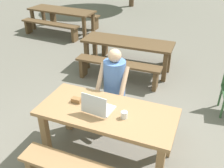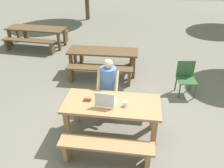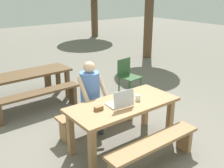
{
  "view_description": "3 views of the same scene",
  "coord_description": "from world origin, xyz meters",
  "px_view_note": "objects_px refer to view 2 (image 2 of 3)",
  "views": [
    {
      "loc": [
        1.04,
        -2.39,
        2.67
      ],
      "look_at": [
        -0.03,
        0.25,
        1.01
      ],
      "focal_mm": 40.43,
      "sensor_mm": 36.0,
      "label": 1
    },
    {
      "loc": [
        0.46,
        -3.33,
        3.14
      ],
      "look_at": [
        -0.03,
        0.25,
        1.01
      ],
      "focal_mm": 36.05,
      "sensor_mm": 36.0,
      "label": 2
    },
    {
      "loc": [
        -2.45,
        -2.92,
        2.46
      ],
      "look_at": [
        -0.03,
        0.25,
        1.01
      ],
      "focal_mm": 42.75,
      "sensor_mm": 36.0,
      "label": 3
    }
  ],
  "objects_px": {
    "picnic_table_front": "(112,108)",
    "small_pouch": "(88,99)",
    "plastic_chair": "(186,77)",
    "picnic_table_mid": "(36,30)",
    "coffee_mug": "(125,104)",
    "picnic_table_rear": "(103,54)",
    "person_seated": "(108,84)",
    "laptop": "(106,101)"
  },
  "relations": [
    {
      "from": "coffee_mug",
      "to": "picnic_table_rear",
      "type": "height_order",
      "value": "coffee_mug"
    },
    {
      "from": "picnic_table_front",
      "to": "picnic_table_mid",
      "type": "relative_size",
      "value": 0.8
    },
    {
      "from": "plastic_chair",
      "to": "picnic_table_mid",
      "type": "xyz_separation_m",
      "value": [
        -5.09,
        2.7,
        0.16
      ]
    },
    {
      "from": "picnic_table_front",
      "to": "small_pouch",
      "type": "height_order",
      "value": "small_pouch"
    },
    {
      "from": "person_seated",
      "to": "picnic_table_front",
      "type": "bearing_deg",
      "value": -75.92
    },
    {
      "from": "picnic_table_front",
      "to": "laptop",
      "type": "xyz_separation_m",
      "value": [
        -0.1,
        -0.06,
        0.18
      ]
    },
    {
      "from": "small_pouch",
      "to": "picnic_table_front",
      "type": "bearing_deg",
      "value": -2.98
    },
    {
      "from": "laptop",
      "to": "coffee_mug",
      "type": "xyz_separation_m",
      "value": [
        0.36,
        0.0,
        -0.02
      ]
    },
    {
      "from": "plastic_chair",
      "to": "picnic_table_mid",
      "type": "height_order",
      "value": "plastic_chair"
    },
    {
      "from": "laptop",
      "to": "picnic_table_front",
      "type": "bearing_deg",
      "value": -143.45
    },
    {
      "from": "plastic_chair",
      "to": "picnic_table_rear",
      "type": "distance_m",
      "value": 2.39
    },
    {
      "from": "plastic_chair",
      "to": "picnic_table_rear",
      "type": "height_order",
      "value": "plastic_chair"
    },
    {
      "from": "picnic_table_front",
      "to": "small_pouch",
      "type": "distance_m",
      "value": 0.47
    },
    {
      "from": "coffee_mug",
      "to": "plastic_chair",
      "type": "xyz_separation_m",
      "value": [
        1.37,
        1.84,
        -0.36
      ]
    },
    {
      "from": "coffee_mug",
      "to": "picnic_table_rear",
      "type": "relative_size",
      "value": 0.04
    },
    {
      "from": "small_pouch",
      "to": "picnic_table_mid",
      "type": "height_order",
      "value": "small_pouch"
    },
    {
      "from": "picnic_table_front",
      "to": "plastic_chair",
      "type": "xyz_separation_m",
      "value": [
        1.62,
        1.78,
        -0.2
      ]
    },
    {
      "from": "plastic_chair",
      "to": "coffee_mug",
      "type": "bearing_deg",
      "value": -133.61
    },
    {
      "from": "small_pouch",
      "to": "picnic_table_mid",
      "type": "bearing_deg",
      "value": 124.1
    },
    {
      "from": "small_pouch",
      "to": "picnic_table_mid",
      "type": "xyz_separation_m",
      "value": [
        -3.02,
        4.46,
        -0.19
      ]
    },
    {
      "from": "laptop",
      "to": "plastic_chair",
      "type": "bearing_deg",
      "value": -127.69
    },
    {
      "from": "person_seated",
      "to": "picnic_table_mid",
      "type": "bearing_deg",
      "value": 130.86
    },
    {
      "from": "small_pouch",
      "to": "plastic_chair",
      "type": "relative_size",
      "value": 0.15
    },
    {
      "from": "picnic_table_front",
      "to": "picnic_table_rear",
      "type": "height_order",
      "value": "picnic_table_front"
    },
    {
      "from": "picnic_table_mid",
      "to": "plastic_chair",
      "type": "bearing_deg",
      "value": -23.92
    },
    {
      "from": "picnic_table_front",
      "to": "picnic_table_mid",
      "type": "height_order",
      "value": "picnic_table_front"
    },
    {
      "from": "laptop",
      "to": "picnic_table_mid",
      "type": "height_order",
      "value": "laptop"
    },
    {
      "from": "small_pouch",
      "to": "picnic_table_mid",
      "type": "distance_m",
      "value": 5.38
    },
    {
      "from": "coffee_mug",
      "to": "person_seated",
      "type": "relative_size",
      "value": 0.07
    },
    {
      "from": "picnic_table_rear",
      "to": "laptop",
      "type": "bearing_deg",
      "value": -80.42
    },
    {
      "from": "picnic_table_rear",
      "to": "small_pouch",
      "type": "bearing_deg",
      "value": -87.62
    },
    {
      "from": "coffee_mug",
      "to": "picnic_table_mid",
      "type": "xyz_separation_m",
      "value": [
        -3.72,
        4.54,
        -0.2
      ]
    },
    {
      "from": "picnic_table_mid",
      "to": "laptop",
      "type": "bearing_deg",
      "value": -49.48
    },
    {
      "from": "small_pouch",
      "to": "picnic_table_mid",
      "type": "relative_size",
      "value": 0.06
    },
    {
      "from": "person_seated",
      "to": "picnic_table_rear",
      "type": "relative_size",
      "value": 0.65
    },
    {
      "from": "picnic_table_front",
      "to": "coffee_mug",
      "type": "bearing_deg",
      "value": -13.0
    },
    {
      "from": "plastic_chair",
      "to": "picnic_table_mid",
      "type": "relative_size",
      "value": 0.37
    },
    {
      "from": "picnic_table_mid",
      "to": "picnic_table_rear",
      "type": "relative_size",
      "value": 1.1
    },
    {
      "from": "picnic_table_front",
      "to": "person_seated",
      "type": "xyz_separation_m",
      "value": [
        -0.17,
        0.66,
        0.12
      ]
    },
    {
      "from": "laptop",
      "to": "plastic_chair",
      "type": "relative_size",
      "value": 0.45
    },
    {
      "from": "laptop",
      "to": "plastic_chair",
      "type": "xyz_separation_m",
      "value": [
        1.73,
        1.85,
        -0.38
      ]
    },
    {
      "from": "person_seated",
      "to": "plastic_chair",
      "type": "distance_m",
      "value": 2.14
    }
  ]
}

